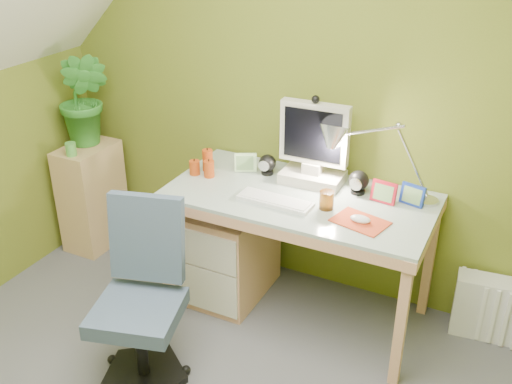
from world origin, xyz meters
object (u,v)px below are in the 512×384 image
at_px(monitor, 314,142).
at_px(side_ledge, 92,196).
at_px(task_chair, 137,312).
at_px(radiator, 488,307).
at_px(desk_lamp, 398,143).
at_px(desk, 298,255).
at_px(potted_plant, 84,99).

bearing_deg(monitor, side_ledge, -178.40).
distance_m(task_chair, radiator, 1.88).
bearing_deg(desk_lamp, monitor, 176.96).
distance_m(desk_lamp, radiator, 1.07).
xyz_separation_m(desk_lamp, task_chair, (-0.92, -1.04, -0.66)).
distance_m(desk, potted_plant, 1.68).
bearing_deg(radiator, potted_plant, 176.86).
height_order(monitor, radiator, monitor).
bearing_deg(monitor, desk, -92.15).
xyz_separation_m(desk_lamp, potted_plant, (-2.00, -0.05, -0.04)).
relative_size(monitor, radiator, 1.33).
xyz_separation_m(monitor, side_ledge, (-1.55, -0.10, -0.64)).
height_order(desk_lamp, radiator, desk_lamp).
xyz_separation_m(potted_plant, radiator, (2.57, 0.14, -0.85)).
xyz_separation_m(desk, desk_lamp, (0.45, 0.18, 0.70)).
distance_m(desk_lamp, side_ledge, 2.12).
height_order(desk, task_chair, task_chair).
bearing_deg(radiator, desk, -171.48).
bearing_deg(monitor, potted_plant, 179.76).
xyz_separation_m(desk_lamp, radiator, (0.57, 0.09, -0.90)).
distance_m(desk, desk_lamp, 0.85).
height_order(monitor, side_ledge, monitor).
xyz_separation_m(desk, side_ledge, (-1.55, 0.08, -0.02)).
relative_size(side_ledge, task_chair, 0.87).
bearing_deg(potted_plant, task_chair, -42.44).
relative_size(desk_lamp, radiator, 1.75).
height_order(desk, potted_plant, potted_plant).
bearing_deg(side_ledge, desk_lamp, 2.91).
relative_size(side_ledge, radiator, 2.01).
bearing_deg(desk, task_chair, -119.07).
bearing_deg(desk, potted_plant, 174.89).
height_order(desk_lamp, potted_plant, desk_lamp).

